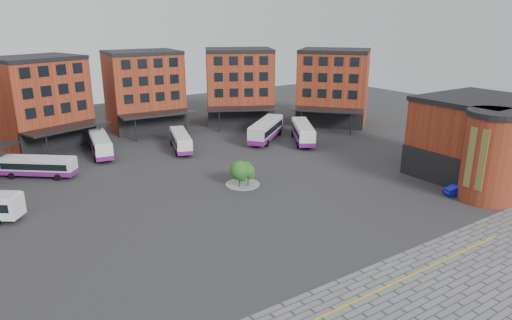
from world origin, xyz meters
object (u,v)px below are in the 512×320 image
bus_c (100,145)px  blue_car (460,190)px  bus_b (38,166)px  bus_f (303,132)px  bus_e (266,130)px  bus_d (181,140)px  tree_island (243,172)px

bus_c → blue_car: bus_c is taller
bus_b → bus_f: (40.81, -5.65, 0.23)m
bus_b → bus_e: bearing=-52.9°
bus_d → bus_e: bus_e is taller
tree_island → bus_d: tree_island is taller
bus_b → bus_c: bus_c is taller
tree_island → blue_car: tree_island is taller
bus_c → bus_b: bearing=-140.2°
bus_b → bus_c: size_ratio=0.83×
bus_c → bus_e: size_ratio=0.98×
bus_e → blue_car: size_ratio=3.00×
bus_b → bus_e: (36.27, -1.22, 0.35)m
tree_island → bus_f: size_ratio=0.39×
bus_c → bus_d: 12.32m
bus_d → bus_f: size_ratio=0.93×
blue_car → bus_c: bearing=62.6°
bus_b → bus_d: bearing=-47.0°
bus_c → bus_d: bearing=-11.1°
tree_island → bus_e: size_ratio=0.39×
bus_f → tree_island: bearing=-116.8°
bus_d → blue_car: 41.63m
bus_b → bus_d: bus_d is taller
bus_e → bus_f: (4.54, -4.43, -0.12)m
bus_d → bus_e: (14.87, -2.72, 0.33)m
bus_e → bus_d: bearing=-138.9°
blue_car → bus_d: bearing=53.5°
bus_c → bus_f: size_ratio=1.00×
bus_d → bus_e: size_ratio=0.91×
bus_c → blue_car: bearing=-43.5°
bus_d → bus_b: bearing=-158.9°
bus_c → bus_e: bearing=-5.5°
bus_b → blue_car: 54.06m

